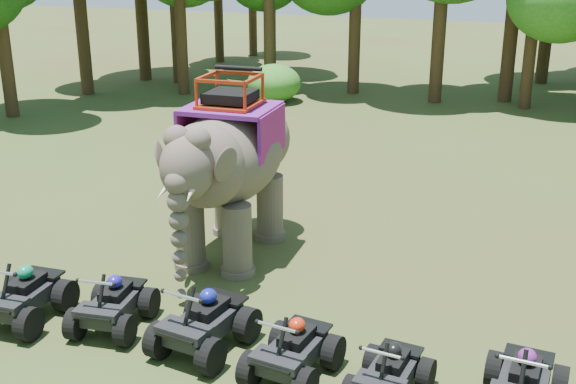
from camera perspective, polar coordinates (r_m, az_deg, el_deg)
name	(u,v)px	position (r m, az deg, el deg)	size (l,w,h in m)	color
ground	(268,298)	(14.90, -1.63, -8.35)	(110.00, 110.00, 0.00)	#47381E
elephant	(231,166)	(16.26, -4.56, 2.09)	(2.22, 5.04, 4.24)	brown
atv_0	(22,289)	(14.69, -20.28, -7.19)	(1.31, 1.79, 1.33)	black
atv_1	(112,298)	(13.97, -13.72, -8.11)	(1.21, 1.66, 1.23)	black
atv_2	(204,315)	(12.97, -6.68, -9.59)	(1.34, 1.84, 1.36)	black
atv_3	(293,343)	(12.16, 0.38, -11.86)	(1.23, 1.69, 1.25)	black
atv_4	(390,367)	(11.78, 8.09, -13.53)	(1.12, 1.54, 1.14)	black
atv_5	(524,377)	(11.88, 18.15, -13.72)	(1.25, 1.72, 1.28)	black
tree_1	(533,23)	(32.56, 18.81, 12.52)	(5.06, 5.06, 7.23)	#195114
tree_25	(1,19)	(31.50, -21.76, 12.57)	(5.50, 5.50, 7.86)	#195114
tree_27	(180,12)	(34.33, -8.52, 13.86)	(5.27, 5.27, 7.52)	#195114
tree_28	(269,20)	(34.00, -1.52, 13.40)	(4.77, 4.77, 6.81)	#195114
tree_29	(356,2)	(34.27, 5.37, 14.70)	(5.87, 5.87, 8.39)	#195114
tree_30	(175,4)	(37.21, -8.93, 14.48)	(5.48, 5.48, 7.82)	#195114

